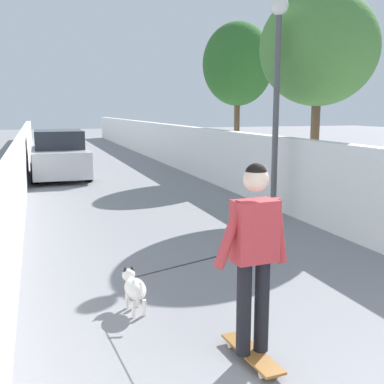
{
  "coord_description": "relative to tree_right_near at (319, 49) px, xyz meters",
  "views": [
    {
      "loc": [
        -1.63,
        2.34,
        2.21
      ],
      "look_at": [
        4.86,
        0.19,
        1.0
      ],
      "focal_mm": 43.91,
      "sensor_mm": 36.0,
      "label": 1
    }
  ],
  "objects": [
    {
      "name": "ground_plane",
      "position": [
        6.5,
        3.58,
        -3.49
      ],
      "size": [
        80.0,
        80.0,
        0.0
      ],
      "primitive_type": "plane",
      "color": "gray"
    },
    {
      "name": "wall_left",
      "position": [
        4.5,
        6.37,
        -2.82
      ],
      "size": [
        48.0,
        0.3,
        1.35
      ],
      "primitive_type": "cube",
      "color": "silver",
      "rests_on": "ground"
    },
    {
      "name": "fence_right",
      "position": [
        4.5,
        0.79,
        -2.69
      ],
      "size": [
        48.0,
        0.3,
        1.61
      ],
      "primitive_type": "cube",
      "color": "white",
      "rests_on": "ground"
    },
    {
      "name": "tree_right_near",
      "position": [
        0.0,
        0.0,
        0.0
      ],
      "size": [
        2.55,
        2.55,
        4.74
      ],
      "color": "brown",
      "rests_on": "ground"
    },
    {
      "name": "tree_right_mid",
      "position": [
        5.5,
        -0.52,
        0.16
      ],
      "size": [
        2.31,
        2.31,
        5.03
      ],
      "color": "brown",
      "rests_on": "ground"
    },
    {
      "name": "lamp_post",
      "position": [
        -0.65,
        1.34,
        -0.52
      ],
      "size": [
        0.36,
        0.36,
        4.34
      ],
      "color": "#4C4C51",
      "rests_on": "ground"
    },
    {
      "name": "skateboard",
      "position": [
        -5.64,
        4.2,
        -3.43
      ],
      "size": [
        0.81,
        0.27,
        0.08
      ],
      "color": "brown",
      "rests_on": "ground"
    },
    {
      "name": "person_skateboarder",
      "position": [
        -5.64,
        4.2,
        -2.42
      ],
      "size": [
        0.25,
        0.71,
        1.68
      ],
      "color": "black",
      "rests_on": "skateboard"
    },
    {
      "name": "dog",
      "position": [
        -4.28,
        4.97,
        -3.22
      ],
      "size": [
        1.67,
        0.91,
        1.06
      ],
      "color": "white",
      "rests_on": "ground"
    },
    {
      "name": "car_near",
      "position": [
        6.83,
        5.22,
        -2.78
      ],
      "size": [
        4.11,
        1.8,
        1.54
      ],
      "color": "silver",
      "rests_on": "ground"
    }
  ]
}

